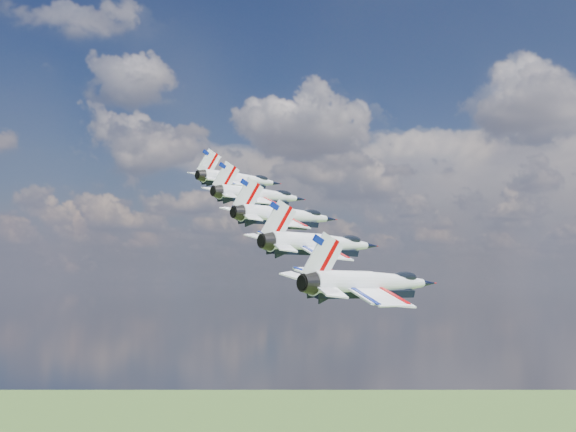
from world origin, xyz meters
The scene contains 5 objects.
jet_0 centered at (-8.16, 6.97, 160.37)m, with size 9.42×13.95×4.17m, color white, non-canonical shape.
jet_1 centered at (0.17, -0.55, 156.90)m, with size 9.42×13.95×4.17m, color white, non-canonical shape.
jet_2 centered at (8.50, -8.07, 153.43)m, with size 9.42×13.95×4.17m, color silver, non-canonical shape.
jet_3 centered at (16.83, -15.59, 149.96)m, with size 9.42×13.95×4.17m, color white, non-canonical shape.
jet_4 centered at (25.16, -23.11, 146.49)m, with size 9.42×13.95×4.17m, color white, non-canonical shape.
Camera 1 is at (47.44, -71.25, 146.42)m, focal length 45.00 mm.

